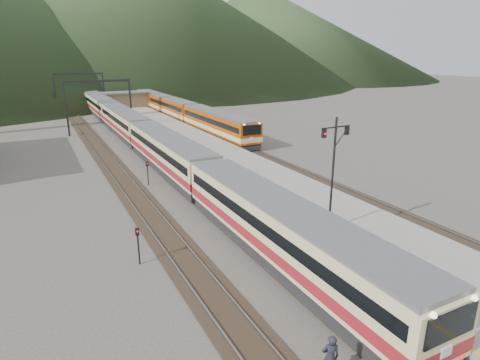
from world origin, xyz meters
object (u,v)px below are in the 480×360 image
second_train (172,107)px  worker (330,357)px  main_train (125,121)px  signal_mast (333,163)px

second_train → worker: (-14.63, -63.93, -1.15)m
main_train → worker: bearing=-93.5°
main_train → second_train: 17.42m
main_train → second_train: bearing=48.7°
second_train → worker: 65.60m
worker → main_train: bearing=-71.5°
worker → signal_mast: bearing=-106.6°
second_train → signal_mast: (-7.46, -54.98, 3.25)m
second_train → signal_mast: 55.57m
main_train → signal_mast: bearing=-84.5°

